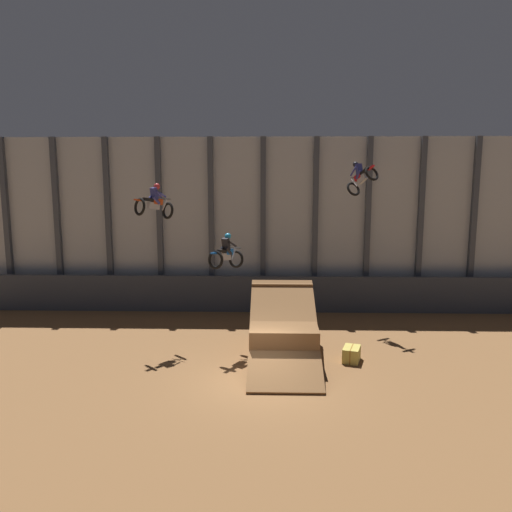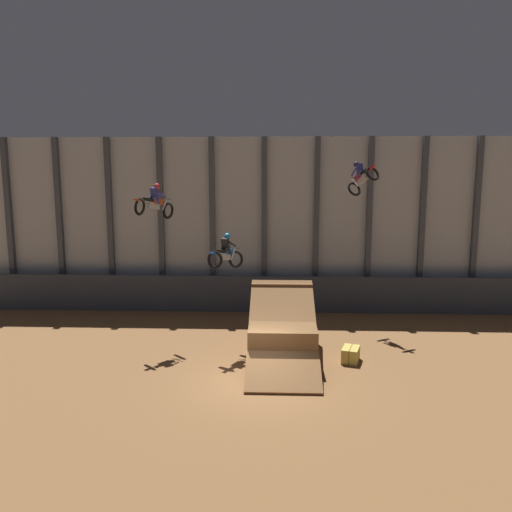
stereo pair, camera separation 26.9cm
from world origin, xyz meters
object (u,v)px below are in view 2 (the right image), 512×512
object	(u,v)px
rider_bike_left_air	(154,203)
dirt_ramp	(282,331)
rider_bike_right_air	(362,177)
hay_bale_trackside	(351,355)
rider_bike_center_air	(226,254)

from	to	relation	value
rider_bike_left_air	dirt_ramp	bearing A→B (deg)	27.72
rider_bike_right_air	hay_bale_trackside	size ratio (longest dim) A/B	1.74
rider_bike_right_air	rider_bike_center_air	bearing A→B (deg)	-179.79
dirt_ramp	rider_bike_left_air	xyz separation A→B (m)	(-5.36, 1.45, 5.04)
dirt_ramp	rider_bike_right_air	xyz separation A→B (m)	(3.70, 4.32, 6.12)
dirt_ramp	rider_bike_right_air	size ratio (longest dim) A/B	3.29
rider_bike_left_air	rider_bike_center_air	size ratio (longest dim) A/B	0.97
rider_bike_right_air	hay_bale_trackside	bearing A→B (deg)	-133.84
rider_bike_left_air	rider_bike_center_air	world-z (taller)	rider_bike_left_air
dirt_ramp	hay_bale_trackside	size ratio (longest dim) A/B	5.73
dirt_ramp	rider_bike_center_air	xyz separation A→B (m)	(-2.29, 0.52, 3.05)
dirt_ramp	hay_bale_trackside	bearing A→B (deg)	-18.30
dirt_ramp	hay_bale_trackside	world-z (taller)	dirt_ramp
dirt_ramp	rider_bike_right_air	distance (m)	8.35
rider_bike_right_air	hay_bale_trackside	world-z (taller)	rider_bike_right_air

